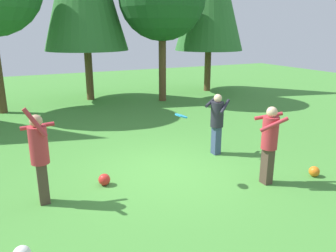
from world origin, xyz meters
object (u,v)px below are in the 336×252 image
(person_thrower, at_px, (39,151))
(ball_orange, at_px, (314,171))
(person_catcher, at_px, (270,139))
(ball_red, at_px, (104,180))
(person_bystander, at_px, (217,119))
(frisbee, at_px, (181,116))

(person_thrower, relative_size, ball_orange, 8.13)
(person_catcher, relative_size, ball_orange, 7.15)
(ball_orange, height_order, ball_red, ball_red)
(person_bystander, relative_size, ball_orange, 6.83)
(person_bystander, distance_m, ball_orange, 2.66)
(person_catcher, bearing_deg, person_bystander, -64.85)
(person_thrower, xyz_separation_m, person_catcher, (4.48, -1.19, -0.04))
(person_catcher, bearing_deg, person_thrower, 10.32)
(person_bystander, distance_m, frisbee, 2.15)
(person_thrower, distance_m, ball_orange, 5.95)
(person_thrower, height_order, ball_red, person_thrower)
(ball_red, bearing_deg, person_catcher, -23.91)
(ball_red, bearing_deg, person_bystander, 9.74)
(frisbee, xyz_separation_m, ball_red, (-1.53, 0.63, -1.40))
(frisbee, bearing_deg, ball_orange, -18.98)
(frisbee, xyz_separation_m, ball_orange, (2.93, -1.01, -1.41))
(person_thrower, bearing_deg, person_bystander, 18.08)
(person_thrower, height_order, ball_orange, person_thrower)
(frisbee, relative_size, ball_red, 1.08)
(person_bystander, bearing_deg, person_thrower, -24.84)
(person_thrower, xyz_separation_m, person_bystander, (4.48, 0.80, -0.09))
(person_thrower, height_order, frisbee, person_thrower)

